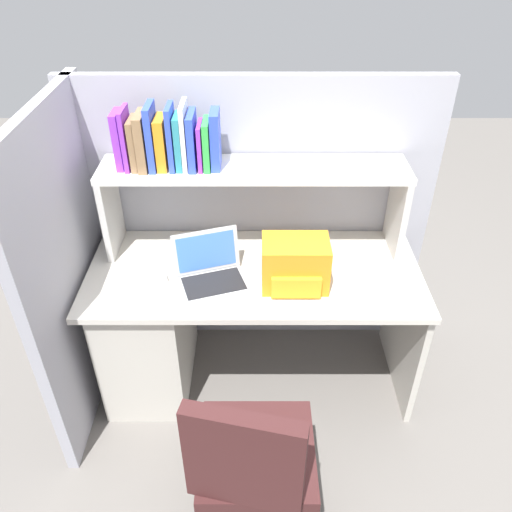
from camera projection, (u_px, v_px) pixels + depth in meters
The scene contains 11 objects.
ground_plane at pixel (256, 374), 2.89m from camera, with size 8.00×8.00×0.00m, color slate.
desk at pixel (181, 320), 2.66m from camera, with size 1.60×0.70×0.73m.
cubicle_partition_rear at pixel (256, 221), 2.75m from camera, with size 1.84×0.05×1.55m, color #9E9EA8.
cubicle_partition_left at pixel (75, 269), 2.40m from camera, with size 0.05×1.06×1.55m, color #9E9EA8.
overhead_hutch at pixel (256, 185), 2.42m from camera, with size 1.44×0.28×0.45m.
reference_books_on_shelf at pixel (170, 140), 2.29m from camera, with size 0.47×0.18×0.30m.
laptop at pixel (213, 272), 2.37m from camera, with size 0.37×0.34×0.22m.
backpack at pixel (297, 265), 2.31m from camera, with size 0.30×0.22×0.23m.
computer_mouse at pixel (160, 274), 2.41m from camera, with size 0.06×0.10×0.03m, color silver.
paper_cup at pixel (385, 270), 2.37m from camera, with size 0.08×0.08×0.11m, color white.
office_chair at pixel (255, 476), 1.96m from camera, with size 0.52×0.53×0.93m.
Camera 1 is at (0.01, -1.97, 2.22)m, focal length 36.01 mm.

